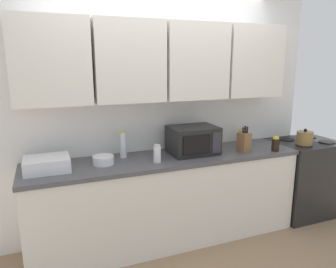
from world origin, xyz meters
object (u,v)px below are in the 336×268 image
at_px(bottle_yellow_mustard, 242,136).
at_px(bottle_clear_tall, 123,145).
at_px(kettle, 305,138).
at_px(stove_range, 303,177).
at_px(knife_block, 244,142).
at_px(bottle_soy_dark, 275,144).
at_px(bottle_white_jar, 157,154).
at_px(dish_rack, 47,164).
at_px(microwave, 193,140).
at_px(bowl_ceramic_small, 103,160).

xyz_separation_m(bottle_yellow_mustard, bottle_clear_tall, (-1.39, -0.02, 0.04)).
bearing_deg(kettle, stove_range, 39.47).
distance_m(kettle, knife_block, 0.78).
xyz_separation_m(stove_range, bottle_clear_tall, (-2.18, 0.16, 0.58)).
distance_m(stove_range, bottle_soy_dark, 0.84).
distance_m(stove_range, bottle_white_jar, 1.99).
distance_m(kettle, bottle_yellow_mustard, 0.70).
distance_m(dish_rack, bottle_soy_dark, 2.27).
xyz_separation_m(stove_range, bottle_soy_dark, (-0.62, -0.20, 0.52)).
xyz_separation_m(kettle, bottle_clear_tall, (-2.01, 0.30, 0.04)).
relative_size(stove_range, knife_block, 3.32).
bearing_deg(knife_block, kettle, -3.58).
bearing_deg(bottle_white_jar, kettle, -1.19).
height_order(stove_range, microwave, microwave).
bearing_deg(knife_block, bottle_yellow_mustard, 59.86).
bearing_deg(microwave, bowl_ceramic_small, -178.73).
bearing_deg(stove_range, bottle_yellow_mustard, 166.94).
distance_m(stove_range, dish_rack, 2.93).
bearing_deg(knife_block, stove_range, 5.53).
xyz_separation_m(knife_block, bottle_soy_dark, (0.32, -0.11, -0.03)).
distance_m(bottle_white_jar, bowl_ceramic_small, 0.50).
bearing_deg(knife_block, dish_rack, 176.71).
relative_size(kettle, bottle_clear_tall, 0.69).
xyz_separation_m(microwave, knife_block, (0.53, -0.13, -0.04)).
xyz_separation_m(stove_range, kettle, (-0.17, -0.14, 0.53)).
bearing_deg(dish_rack, kettle, -3.37).
bearing_deg(microwave, bottle_yellow_mustard, 11.48).
bearing_deg(bottle_soy_dark, bottle_yellow_mustard, 113.08).
relative_size(kettle, bottle_soy_dark, 1.19).
bearing_deg(bowl_ceramic_small, bottle_soy_dark, -7.12).
distance_m(kettle, microwave, 1.32).
distance_m(dish_rack, bottle_white_jar, 0.98).
relative_size(bottle_soy_dark, bottle_clear_tall, 0.58).
xyz_separation_m(dish_rack, bottle_white_jar, (0.97, -0.12, 0.02)).
distance_m(bottle_soy_dark, bottle_yellow_mustard, 0.42).
relative_size(dish_rack, bottle_soy_dark, 2.47).
xyz_separation_m(kettle, knife_block, (-0.78, 0.05, 0.02)).
bearing_deg(dish_rack, bottle_yellow_mustard, 4.43).
relative_size(kettle, bottle_white_jar, 1.08).
relative_size(stove_range, bottle_white_jar, 5.37).
distance_m(dish_rack, bottle_clear_tall, 0.73).
relative_size(dish_rack, bowl_ceramic_small, 1.95).
bearing_deg(dish_rack, bottle_white_jar, -7.29).
distance_m(kettle, bottle_soy_dark, 0.46).
bearing_deg(bowl_ceramic_small, dish_rack, -179.72).
bearing_deg(bottle_clear_tall, bottle_yellow_mustard, 0.75).
xyz_separation_m(stove_range, bottle_white_jar, (-1.92, -0.10, 0.53)).
relative_size(kettle, bottle_yellow_mustard, 0.94).
bearing_deg(bottle_clear_tall, knife_block, -11.75).
xyz_separation_m(bottle_white_jar, bottle_yellow_mustard, (1.13, 0.29, 0.01)).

